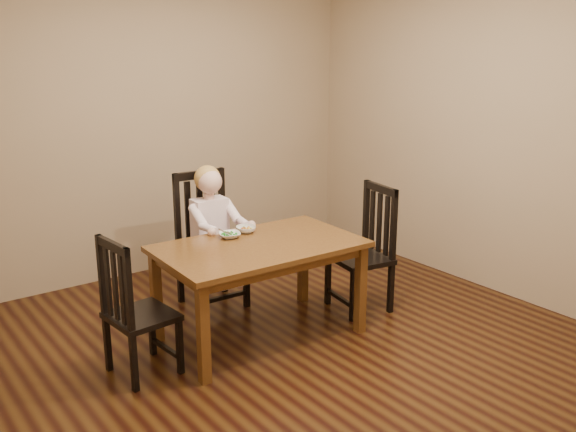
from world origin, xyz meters
TOP-DOWN VIEW (x-y plane):
  - room at (0.00, 0.00)m, footprint 4.01×4.01m
  - dining_table at (-0.13, 0.22)m, footprint 1.45×0.90m
  - chair_child at (-0.10, 0.99)m, footprint 0.49×0.47m
  - chair_left at (-1.07, 0.24)m, footprint 0.42×0.44m
  - chair_right at (0.84, 0.16)m, footprint 0.48×0.49m
  - toddler at (-0.11, 0.93)m, footprint 0.38×0.47m
  - bowl_peas at (-0.22, 0.47)m, footprint 0.20×0.20m
  - bowl_veg at (-0.05, 0.51)m, footprint 0.20×0.20m
  - fork at (-0.26, 0.45)m, footprint 0.07×0.10m

SIDE VIEW (x-z plane):
  - chair_left at x=-1.07m, z-range -0.02..0.91m
  - chair_right at x=0.84m, z-range -0.02..0.98m
  - chair_child at x=-0.10m, z-range -0.02..1.06m
  - dining_table at x=-0.13m, z-range 0.27..0.98m
  - toddler at x=-0.11m, z-range 0.37..1.00m
  - bowl_peas at x=-0.22m, z-range 0.71..0.75m
  - bowl_veg at x=-0.05m, z-range 0.71..0.76m
  - fork at x=-0.26m, z-range 0.73..0.78m
  - room at x=0.00m, z-range 0.00..2.71m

